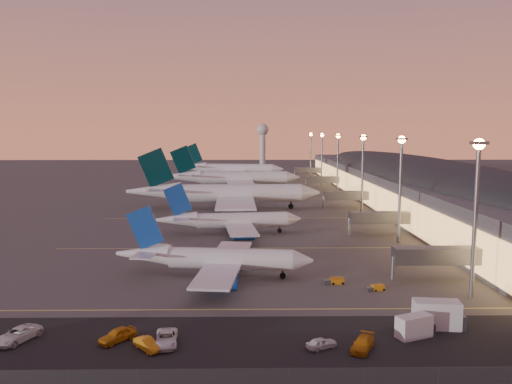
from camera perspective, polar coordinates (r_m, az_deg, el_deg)
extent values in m
plane|color=#484542|center=(121.39, -0.65, -5.89)|extent=(700.00, 700.00, 0.00)
cylinder|color=silver|center=(93.40, -2.90, -7.63)|extent=(23.29, 6.41, 3.92)
cone|color=silver|center=(92.44, 5.40, -7.81)|extent=(4.12, 4.30, 3.92)
cone|color=silver|center=(97.07, -12.77, -6.93)|extent=(10.75, 5.03, 3.92)
cube|color=silver|center=(93.74, -3.57, -8.01)|extent=(10.25, 33.50, 0.43)
cylinder|color=#164298|center=(100.90, -2.50, -7.69)|extent=(5.48, 3.49, 2.94)
cylinder|color=#164298|center=(87.11, -3.84, -10.10)|extent=(5.48, 3.49, 2.94)
cube|color=#164298|center=(95.83, -12.55, -4.00)|extent=(7.19, 1.37, 8.49)
cube|color=silver|center=(96.55, -12.06, -6.63)|extent=(4.99, 12.20, 0.27)
cylinder|color=black|center=(93.25, 3.08, -9.39)|extent=(0.35, 0.35, 1.55)
cylinder|color=black|center=(93.31, 3.07, -9.53)|extent=(1.16, 0.80, 1.10)
cylinder|color=black|center=(97.00, -3.75, -8.75)|extent=(0.35, 0.35, 1.55)
cylinder|color=black|center=(97.06, -3.74, -8.88)|extent=(1.16, 0.80, 1.10)
cylinder|color=black|center=(91.81, -4.30, -9.67)|extent=(0.35, 0.35, 1.55)
cylinder|color=black|center=(91.88, -4.30, -9.80)|extent=(1.16, 0.80, 1.10)
cylinder|color=silver|center=(132.02, -1.58, -3.23)|extent=(24.13, 6.82, 4.05)
cone|color=silver|center=(134.13, 4.31, -3.08)|extent=(4.29, 4.48, 4.05)
cone|color=silver|center=(131.30, -9.12, -3.15)|extent=(11.16, 5.29, 4.05)
cube|color=silver|center=(132.03, -2.08, -3.54)|extent=(10.87, 34.72, 0.45)
cylinder|color=#164298|center=(139.71, -2.05, -3.53)|extent=(5.70, 3.65, 3.04)
cylinder|color=#164298|center=(125.04, -1.39, -4.78)|extent=(5.70, 3.65, 3.04)
cube|color=#164298|center=(130.47, -8.92, -0.87)|extent=(7.45, 1.48, 8.80)
cube|color=silver|center=(131.16, -8.55, -2.88)|extent=(5.26, 12.66, 0.28)
cylinder|color=black|center=(133.93, 2.70, -4.32)|extent=(0.36, 0.36, 1.60)
cylinder|color=black|center=(133.98, 2.70, -4.41)|extent=(1.21, 0.84, 1.14)
cylinder|color=black|center=(135.14, -2.51, -4.21)|extent=(0.36, 0.36, 1.60)
cylinder|color=black|center=(135.19, -2.51, -4.31)|extent=(1.21, 0.84, 1.14)
cylinder|color=black|center=(129.60, -2.29, -4.70)|extent=(0.36, 0.36, 1.60)
cylinder|color=black|center=(129.65, -2.29, -4.80)|extent=(1.21, 0.84, 1.14)
cylinder|color=silver|center=(172.87, -1.72, -0.12)|extent=(41.58, 7.52, 6.26)
cone|color=silver|center=(174.87, 6.18, -0.08)|extent=(6.87, 6.46, 6.26)
cone|color=silver|center=(174.95, -11.61, 0.08)|extent=(18.88, 6.83, 6.26)
cube|color=silver|center=(172.99, -2.38, -0.48)|extent=(13.86, 60.86, 0.69)
cylinder|color=#585B60|center=(186.48, -1.98, -0.59)|extent=(9.49, 4.98, 4.70)
cylinder|color=#585B60|center=(160.12, -1.88, -1.85)|extent=(9.49, 4.98, 4.70)
cube|color=#03272B|center=(174.03, -11.37, 2.73)|extent=(12.37, 1.32, 13.89)
cube|color=silver|center=(174.49, -10.88, 0.39)|extent=(7.34, 21.98, 0.44)
cylinder|color=black|center=(174.58, 4.01, -1.52)|extent=(0.52, 0.52, 2.50)
cylinder|color=black|center=(174.64, 4.00, -1.64)|extent=(1.79, 1.15, 1.75)
cylinder|color=black|center=(177.79, -2.81, -1.35)|extent=(0.52, 0.52, 2.50)
cylinder|color=black|center=(177.84, -2.81, -1.47)|extent=(1.79, 1.15, 1.75)
cylinder|color=black|center=(169.12, -2.82, -1.78)|extent=(0.52, 0.52, 2.50)
cylinder|color=black|center=(169.18, -2.82, -1.91)|extent=(1.79, 1.15, 1.75)
cylinder|color=silver|center=(231.56, -1.42, 1.63)|extent=(39.86, 8.02, 5.99)
cone|color=silver|center=(233.62, 4.22, 1.66)|extent=(6.69, 6.31, 5.99)
cone|color=silver|center=(232.12, -8.54, 1.76)|extent=(18.17, 6.90, 5.99)
cube|color=silver|center=(231.59, -1.90, 1.37)|extent=(14.46, 58.41, 0.66)
cylinder|color=#585B60|center=(244.50, -1.69, 1.20)|extent=(9.16, 4.95, 4.49)
cylinder|color=#585B60|center=(219.19, -1.45, 0.52)|extent=(9.16, 4.95, 4.49)
cube|color=#03272B|center=(231.47, -8.35, 3.67)|extent=(11.84, 1.50, 13.29)
cube|color=silver|center=(231.87, -8.00, 1.98)|extent=(7.45, 21.14, 0.42)
cylinder|color=black|center=(233.26, 2.67, 0.63)|extent=(0.50, 0.50, 2.40)
cylinder|color=black|center=(233.30, 2.67, 0.54)|extent=(1.73, 1.13, 1.68)
cylinder|color=black|center=(236.05, -2.24, 0.71)|extent=(0.50, 0.50, 2.40)
cylinder|color=black|center=(236.09, -2.24, 0.62)|extent=(1.73, 1.13, 1.68)
cylinder|color=black|center=(227.72, -2.18, 0.48)|extent=(0.50, 0.50, 2.40)
cylinder|color=black|center=(227.76, -2.18, 0.39)|extent=(1.73, 1.13, 1.68)
cylinder|color=silver|center=(287.80, -1.95, 2.66)|extent=(39.06, 11.11, 5.84)
cone|color=silver|center=(285.14, 2.51, 2.62)|extent=(6.98, 6.64, 5.84)
cone|color=silver|center=(293.46, -7.37, 2.83)|extent=(18.08, 8.19, 5.84)
cube|color=silver|center=(288.18, -2.32, 2.46)|extent=(18.89, 57.47, 0.64)
cylinder|color=#585B60|center=(300.37, -1.69, 2.27)|extent=(9.24, 5.54, 4.38)
cylinder|color=#585B60|center=(275.93, -2.48, 1.84)|extent=(9.24, 5.54, 4.38)
cube|color=#03272B|center=(292.80, -7.23, 4.30)|extent=(11.53, 2.46, 12.96)
cube|color=silver|center=(292.88, -6.97, 3.00)|extent=(8.97, 20.99, 0.41)
cylinder|color=black|center=(286.04, 1.26, 1.81)|extent=(0.53, 0.53, 2.34)
cylinder|color=black|center=(286.07, 1.26, 1.74)|extent=(1.76, 1.24, 1.64)
cylinder|color=black|center=(292.66, -2.43, 1.93)|extent=(0.53, 0.53, 2.34)
cylinder|color=black|center=(292.69, -2.43, 1.86)|extent=(1.76, 1.24, 1.64)
cylinder|color=black|center=(284.63, -2.70, 1.78)|extent=(0.53, 0.53, 2.34)
cylinder|color=black|center=(284.66, -2.70, 1.71)|extent=(1.76, 1.24, 1.64)
cube|color=#4C4C52|center=(201.84, 17.18, 0.70)|extent=(40.00, 255.00, 12.00)
ellipsoid|color=black|center=(201.30, 17.24, 2.40)|extent=(39.00, 253.00, 10.92)
cube|color=#FFBC67|center=(196.66, 11.56, 0.42)|extent=(0.40, 244.80, 8.00)
cube|color=#585B60|center=(97.41, 19.98, -6.83)|extent=(16.00, 3.20, 3.00)
cylinder|color=slate|center=(95.46, 15.38, -8.36)|extent=(0.70, 0.70, 4.40)
cube|color=#585B60|center=(134.74, 13.97, -2.85)|extent=(16.00, 3.20, 3.00)
cylinder|color=slate|center=(133.34, 10.61, -3.87)|extent=(0.70, 0.70, 4.40)
cube|color=#585B60|center=(178.12, 10.30, -0.39)|extent=(16.00, 3.20, 3.00)
cylinder|color=slate|center=(177.07, 7.74, -1.13)|extent=(0.70, 0.70, 4.40)
cube|color=#585B60|center=(233.96, 7.63, 1.41)|extent=(16.00, 3.20, 3.00)
cylinder|color=slate|center=(233.15, 5.68, 0.85)|extent=(0.70, 0.70, 4.40)
cube|color=#585B60|center=(289.25, 6.01, 2.50)|extent=(16.00, 3.20, 3.00)
cylinder|color=slate|center=(288.60, 4.43, 2.05)|extent=(0.70, 0.70, 4.40)
cylinder|color=slate|center=(87.55, 23.74, -3.18)|extent=(0.70, 0.70, 25.00)
cube|color=slate|center=(86.35, 24.16, 5.14)|extent=(2.20, 2.20, 0.50)
sphere|color=#F8AB4C|center=(86.35, 24.15, 5.01)|extent=(1.80, 1.80, 1.80)
cylinder|color=slate|center=(124.62, 16.13, 0.01)|extent=(0.70, 0.70, 25.00)
cube|color=slate|center=(123.78, 16.33, 5.85)|extent=(2.20, 2.20, 0.50)
sphere|color=#F8AB4C|center=(123.78, 16.33, 5.76)|extent=(1.80, 1.80, 1.80)
cylinder|color=slate|center=(163.09, 12.06, 1.72)|extent=(0.70, 0.70, 25.00)
cube|color=slate|center=(162.44, 12.18, 6.19)|extent=(2.20, 2.20, 0.50)
sphere|color=#F8AB4C|center=(162.44, 12.18, 6.12)|extent=(1.80, 1.80, 1.80)
cylinder|color=slate|center=(207.05, 9.30, 2.88)|extent=(0.70, 0.70, 25.00)
cube|color=slate|center=(206.55, 9.37, 6.40)|extent=(2.20, 2.20, 0.50)
sphere|color=#F8AB4C|center=(206.55, 9.37, 6.34)|extent=(1.80, 1.80, 1.80)
cylinder|color=slate|center=(251.39, 7.51, 3.63)|extent=(0.70, 0.70, 25.00)
cube|color=slate|center=(250.97, 7.56, 6.52)|extent=(2.20, 2.20, 0.50)
sphere|color=#F8AB4C|center=(250.97, 7.56, 6.48)|extent=(1.80, 1.80, 1.80)
cylinder|color=slate|center=(295.92, 6.26, 4.15)|extent=(0.70, 0.70, 25.00)
cube|color=slate|center=(295.57, 6.29, 6.61)|extent=(2.20, 2.20, 0.50)
sphere|color=#F8AB4C|center=(295.57, 6.29, 6.57)|extent=(1.80, 1.80, 1.80)
cylinder|color=silver|center=(378.73, 0.75, 4.88)|extent=(4.40, 4.40, 26.00)
sphere|color=silver|center=(378.46, 0.76, 7.15)|extent=(9.00, 9.00, 9.00)
cube|color=black|center=(67.96, -0.51, -16.48)|extent=(260.00, 16.00, 0.01)
cube|color=#D8C659|center=(78.17, -0.55, -13.26)|extent=(90.00, 0.36, 0.00)
cube|color=#D8C659|center=(116.52, -0.64, -6.43)|extent=(90.00, 0.36, 0.00)
cube|color=#D8C659|center=(155.70, -0.69, -3.01)|extent=(90.00, 0.36, 0.00)
cube|color=#D8C659|center=(200.17, -0.71, -0.76)|extent=(90.00, 0.36, 0.00)
cube|color=#D8C659|center=(254.77, -0.73, 0.91)|extent=(90.00, 0.36, 0.00)
cube|color=#2D2D30|center=(56.69, -0.44, -20.40)|extent=(124.00, 0.08, 1.90)
cylinder|color=#2D2D30|center=(60.01, -21.11, -19.26)|extent=(0.12, 0.12, 2.00)
cylinder|color=#2D2D30|center=(57.88, -13.18, -19.98)|extent=(0.12, 0.12, 2.00)
cylinder|color=#2D2D30|center=(56.81, -4.75, -20.36)|extent=(0.12, 0.12, 2.00)
cylinder|color=#2D2D30|center=(56.85, 3.86, -20.33)|extent=(0.12, 0.12, 2.00)
cylinder|color=#2D2D30|center=(58.01, 12.27, -19.89)|extent=(0.12, 0.12, 2.00)
cylinder|color=#2D2D30|center=(60.21, 20.14, -19.12)|extent=(0.12, 0.12, 2.00)
cube|color=#C37810|center=(89.20, 13.75, -10.56)|extent=(2.35, 1.82, 0.95)
cube|color=#585B60|center=(88.48, 12.87, -10.77)|extent=(1.47, 1.41, 0.69)
cylinder|color=black|center=(90.20, 13.97, -10.56)|extent=(0.41, 0.25, 0.38)
cylinder|color=black|center=(89.14, 14.40, -10.78)|extent=(0.41, 0.25, 0.38)
cylinder|color=black|center=(89.44, 13.10, -10.68)|extent=(0.41, 0.25, 0.38)
cylinder|color=black|center=(88.37, 13.52, -10.91)|extent=(0.41, 0.25, 0.38)
cube|color=#C37810|center=(91.41, 9.20, -9.97)|extent=(2.58, 1.84, 1.09)
cube|color=#585B60|center=(90.90, 8.12, -10.14)|extent=(1.57, 1.49, 0.79)
cylinder|color=black|center=(92.46, 9.57, -9.99)|extent=(0.46, 0.24, 0.43)
cylinder|color=black|center=(91.13, 9.89, -10.25)|extent=(0.46, 0.24, 0.43)
cylinder|color=black|center=(91.90, 8.51, -10.07)|extent=(0.46, 0.24, 0.43)
cylinder|color=black|center=(90.56, 8.81, -10.34)|extent=(0.46, 0.24, 0.43)
cube|color=silver|center=(71.20, 17.61, -14.42)|extent=(5.21, 3.80, 2.95)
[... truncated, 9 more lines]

